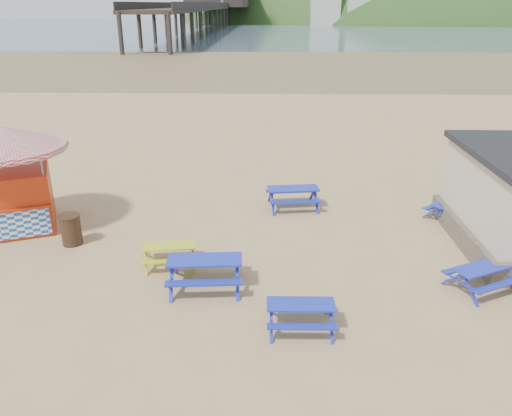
{
  "coord_description": "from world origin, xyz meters",
  "views": [
    {
      "loc": [
        0.68,
        -13.69,
        7.25
      ],
      "look_at": [
        0.29,
        1.5,
        1.0
      ],
      "focal_mm": 35.0,
      "sensor_mm": 36.0,
      "label": 1
    }
  ],
  "objects_px": {
    "picnic_table_blue_b": "(293,198)",
    "picnic_table_yellow": "(170,255)",
    "ice_cream_kiosk": "(9,166)",
    "litter_bin": "(71,229)"
  },
  "relations": [
    {
      "from": "picnic_table_yellow",
      "to": "litter_bin",
      "type": "height_order",
      "value": "litter_bin"
    },
    {
      "from": "picnic_table_blue_b",
      "to": "ice_cream_kiosk",
      "type": "relative_size",
      "value": 0.4
    },
    {
      "from": "picnic_table_blue_b",
      "to": "ice_cream_kiosk",
      "type": "height_order",
      "value": "ice_cream_kiosk"
    },
    {
      "from": "picnic_table_yellow",
      "to": "ice_cream_kiosk",
      "type": "height_order",
      "value": "ice_cream_kiosk"
    },
    {
      "from": "picnic_table_blue_b",
      "to": "ice_cream_kiosk",
      "type": "bearing_deg",
      "value": -174.89
    },
    {
      "from": "picnic_table_blue_b",
      "to": "picnic_table_yellow",
      "type": "distance_m",
      "value": 6.01
    },
    {
      "from": "picnic_table_yellow",
      "to": "ice_cream_kiosk",
      "type": "relative_size",
      "value": 0.33
    },
    {
      "from": "ice_cream_kiosk",
      "to": "litter_bin",
      "type": "height_order",
      "value": "ice_cream_kiosk"
    },
    {
      "from": "picnic_table_yellow",
      "to": "litter_bin",
      "type": "xyz_separation_m",
      "value": [
        -3.44,
        1.32,
        0.19
      ]
    },
    {
      "from": "litter_bin",
      "to": "picnic_table_yellow",
      "type": "bearing_deg",
      "value": -20.95
    }
  ]
}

